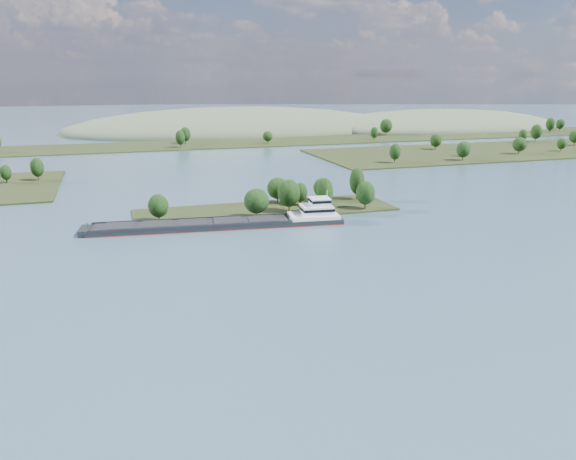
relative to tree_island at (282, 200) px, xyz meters
name	(u,v)px	position (x,y,z in m)	size (l,w,h in m)	color
ground	(321,257)	(-6.18, -58.33, -4.13)	(1800.00, 1800.00, 0.00)	#395264
tree_island	(282,200)	(0.00, 0.00, 0.00)	(100.00, 31.61, 14.65)	black
right_bank	(538,148)	(225.40, 121.13, -3.11)	(320.00, 90.00, 15.15)	black
back_shoreline	(198,144)	(1.85, 221.52, -3.42)	(900.00, 60.00, 15.28)	black
hill_east	(440,128)	(253.82, 291.67, -4.13)	(260.00, 140.00, 36.00)	#4A5B3E
hill_west	(237,131)	(53.82, 321.67, -4.13)	(320.00, 160.00, 44.00)	#4A5B3E
cargo_barge	(234,222)	(-22.86, -17.36, -2.60)	(90.11, 20.45, 12.10)	black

